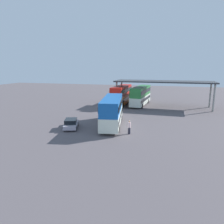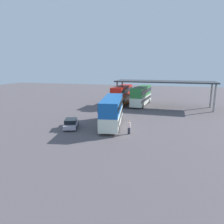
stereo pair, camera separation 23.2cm
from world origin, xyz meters
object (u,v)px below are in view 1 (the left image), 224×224
(double_decker_near_canopy, at_px, (121,95))
(pedestrian_waiting, at_px, (129,127))
(double_decker_mid_row, at_px, (141,95))
(double_decker_main, at_px, (112,110))
(parked_hatchback, at_px, (71,124))

(double_decker_near_canopy, bearing_deg, pedestrian_waiting, -162.89)
(double_decker_near_canopy, xyz_separation_m, double_decker_mid_row, (4.19, 0.85, -0.07))
(double_decker_main, bearing_deg, double_decker_mid_row, -15.46)
(parked_hatchback, height_order, double_decker_mid_row, double_decker_mid_row)
(double_decker_main, xyz_separation_m, pedestrian_waiting, (3.19, -3.34, -1.36))
(parked_hatchback, distance_m, double_decker_mid_row, 21.79)
(pedestrian_waiting, bearing_deg, double_decker_main, 135.77)
(double_decker_near_canopy, distance_m, pedestrian_waiting, 21.01)
(double_decker_near_canopy, relative_size, double_decker_mid_row, 0.97)
(double_decker_main, distance_m, pedestrian_waiting, 4.82)
(double_decker_near_canopy, relative_size, pedestrian_waiting, 5.82)
(double_decker_main, relative_size, double_decker_near_canopy, 1.03)
(parked_hatchback, bearing_deg, pedestrian_waiting, -111.98)
(parked_hatchback, xyz_separation_m, double_decker_mid_row, (6.85, 20.63, 1.58))
(double_decker_mid_row, bearing_deg, pedestrian_waiting, -171.03)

